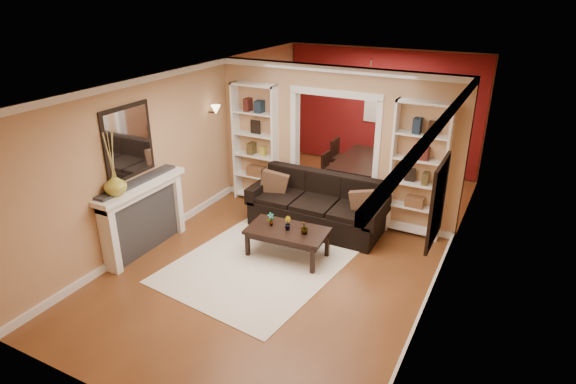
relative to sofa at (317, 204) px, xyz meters
The scene contains 30 objects.
floor 0.64m from the sofa, 90.21° to the right, with size 8.00×8.00×0.00m, color brown.
ceiling 2.28m from the sofa, 90.21° to the right, with size 8.00×8.00×0.00m, color white.
wall_back 3.66m from the sofa, 90.03° to the left, with size 8.00×8.00×0.00m, color tan.
wall_front 4.54m from the sofa, 90.02° to the right, with size 8.00×8.00×0.00m, color tan.
wall_left 2.46m from the sofa, 168.70° to the right, with size 8.00×8.00×0.00m, color tan.
wall_right 2.46m from the sofa, 11.32° to the right, with size 8.00×8.00×0.00m, color tan.
partition_wall 1.16m from the sofa, 90.12° to the left, with size 4.50×0.15×2.70m, color tan.
red_back_panel 3.62m from the sofa, 90.03° to the left, with size 4.44×0.04×2.64m, color maroon.
dining_window 3.65m from the sofa, 90.03° to the left, with size 0.78×0.03×0.98m, color #8CA5CC.
area_rug 1.41m from the sofa, 101.13° to the right, with size 2.25×3.15×0.01m, color silver.
sofa is the anchor object (origin of this frame).
pillow_left 0.86m from the sofa, behind, with size 0.47×0.13×0.47m, color brown.
pillow_right 0.86m from the sofa, ahead, with size 0.41×0.12×0.41m, color brown.
coffee_table 1.12m from the sofa, 90.35° to the right, with size 1.24×0.67×0.47m, color black.
plant_left 1.14m from the sofa, 105.13° to the right, with size 0.11×0.08×0.22m, color #336626.
plant_center 1.10m from the sofa, 90.35° to the right, with size 0.12×0.09×0.21m, color #336626.
plant_right 1.14m from the sofa, 75.52° to the right, with size 0.12×0.12×0.21m, color #336626.
bookshelf_left 1.79m from the sofa, 159.50° to the left, with size 0.90×0.30×2.30m, color white.
bookshelf_right 1.79m from the sofa, 20.54° to the left, with size 0.90×0.30×2.30m, color white.
fireplace 2.86m from the sofa, 137.01° to the right, with size 0.32×1.70×1.16m, color white.
vase 3.33m from the sofa, 130.66° to the right, with size 0.32×0.32×0.34m, color #A5A035.
mirror 3.25m from the sofa, 138.85° to the right, with size 0.03×0.95×1.10m, color silver.
wall_sconce 2.55m from the sofa, behind, with size 0.18×0.18×0.22m, color #FFE0A5.
framed_art 2.86m from the sofa, 33.29° to the right, with size 0.04×0.85×1.05m, color black.
dining_table 2.17m from the sofa, 86.90° to the left, with size 0.98×1.76×0.62m, color black.
dining_chair_nw 1.91m from the sofa, 103.11° to the left, with size 0.37×0.37×0.75m, color black.
dining_chair_ne 1.98m from the sofa, 70.27° to the left, with size 0.39×0.39×0.80m, color black.
dining_chair_sw 2.50m from the sofa, 99.98° to the left, with size 0.44×0.44×0.89m, color black.
dining_chair_se 2.55m from the sofa, 74.83° to the left, with size 0.43×0.43×0.86m, color black.
chandelier 2.74m from the sofa, 90.04° to the left, with size 0.50×0.50×0.30m, color #2F1F15.
Camera 1 is at (3.02, -6.50, 3.96)m, focal length 30.00 mm.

